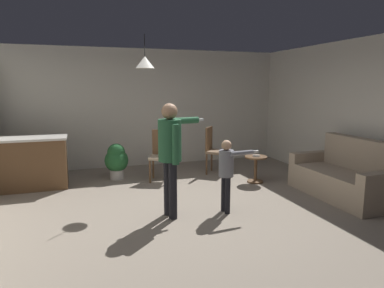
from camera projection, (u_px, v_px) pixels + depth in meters
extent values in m
plane|color=gray|center=(193.00, 209.00, 5.22)|extent=(7.68, 7.68, 0.00)
cube|color=silver|center=(150.00, 108.00, 7.98)|extent=(6.40, 0.10, 2.70)
cube|color=silver|center=(365.00, 115.00, 5.99)|extent=(0.10, 6.40, 2.70)
cube|color=tan|center=(341.00, 184.00, 5.73)|extent=(0.86, 1.45, 0.45)
cube|color=tan|center=(359.00, 154.00, 5.75)|extent=(0.21, 1.44, 0.55)
cube|color=tan|center=(382.00, 193.00, 4.96)|extent=(0.85, 0.19, 0.63)
cube|color=tan|center=(310.00, 168.00, 6.47)|extent=(0.85, 0.19, 0.63)
cylinder|color=brown|center=(324.00, 181.00, 6.62)|extent=(0.05, 0.05, 0.06)
cylinder|color=brown|center=(362.00, 214.00, 4.92)|extent=(0.05, 0.05, 0.06)
cylinder|color=brown|center=(295.00, 184.00, 6.41)|extent=(0.05, 0.05, 0.06)
cube|color=brown|center=(32.00, 164.00, 6.20)|extent=(1.20, 0.60, 0.91)
cube|color=beige|center=(30.00, 138.00, 6.12)|extent=(1.26, 0.66, 0.04)
cylinder|color=brown|center=(256.00, 157.00, 6.58)|extent=(0.44, 0.44, 0.03)
cylinder|color=brown|center=(256.00, 170.00, 6.62)|extent=(0.06, 0.06, 0.49)
cylinder|color=brown|center=(255.00, 181.00, 6.66)|extent=(0.31, 0.31, 0.03)
cylinder|color=black|center=(168.00, 187.00, 4.92)|extent=(0.12, 0.12, 0.82)
cylinder|color=black|center=(173.00, 191.00, 4.77)|extent=(0.12, 0.12, 0.82)
cylinder|color=#265938|center=(170.00, 140.00, 4.73)|extent=(0.33, 0.33, 0.58)
sphere|color=#9E7556|center=(169.00, 111.00, 4.66)|extent=(0.22, 0.22, 0.22)
cylinder|color=#265938|center=(181.00, 121.00, 4.98)|extent=(0.56, 0.19, 0.10)
cube|color=white|center=(199.00, 120.00, 5.12)|extent=(0.13, 0.06, 0.04)
cylinder|color=#265938|center=(176.00, 144.00, 4.57)|extent=(0.10, 0.10, 0.55)
cylinder|color=black|center=(224.00, 193.00, 5.09)|extent=(0.08, 0.08, 0.55)
cylinder|color=black|center=(228.00, 195.00, 4.98)|extent=(0.08, 0.08, 0.55)
cylinder|color=slate|center=(226.00, 163.00, 4.96)|extent=(0.22, 0.22, 0.39)
sphere|color=tan|center=(227.00, 145.00, 4.91)|extent=(0.15, 0.15, 0.15)
cylinder|color=slate|center=(222.00, 163.00, 5.07)|extent=(0.06, 0.06, 0.37)
cylinder|color=slate|center=(242.00, 153.00, 4.89)|extent=(0.37, 0.10, 0.06)
cube|color=white|center=(254.00, 152.00, 4.97)|extent=(0.13, 0.05, 0.04)
cylinder|color=brown|center=(171.00, 168.00, 6.90)|extent=(0.04, 0.04, 0.45)
cylinder|color=brown|center=(153.00, 167.00, 6.92)|extent=(0.04, 0.04, 0.45)
cylinder|color=brown|center=(168.00, 172.00, 6.55)|extent=(0.04, 0.04, 0.45)
cylinder|color=brown|center=(150.00, 172.00, 6.57)|extent=(0.04, 0.04, 0.45)
cube|color=tan|center=(160.00, 157.00, 6.69)|extent=(0.55, 0.55, 0.05)
cube|color=brown|center=(162.00, 142.00, 6.83)|extent=(0.37, 0.18, 0.50)
cylinder|color=brown|center=(212.00, 161.00, 7.52)|extent=(0.04, 0.04, 0.45)
cylinder|color=brown|center=(207.00, 164.00, 7.19)|extent=(0.04, 0.04, 0.45)
cylinder|color=brown|center=(227.00, 162.00, 7.40)|extent=(0.04, 0.04, 0.45)
cylinder|color=brown|center=(223.00, 166.00, 7.07)|extent=(0.04, 0.04, 0.45)
cube|color=#7F664C|center=(217.00, 152.00, 7.25)|extent=(0.59, 0.59, 0.05)
cube|color=brown|center=(209.00, 139.00, 7.27)|extent=(0.27, 0.32, 0.50)
cylinder|color=#B7B2AD|center=(117.00, 174.00, 6.89)|extent=(0.28, 0.28, 0.22)
sphere|color=#235B2D|center=(117.00, 160.00, 6.84)|extent=(0.47, 0.47, 0.47)
sphere|color=#235B2D|center=(116.00, 152.00, 6.81)|extent=(0.35, 0.35, 0.35)
cube|color=white|center=(256.00, 156.00, 6.53)|extent=(0.13, 0.09, 0.04)
cone|color=silver|center=(145.00, 62.00, 5.64)|extent=(0.32, 0.32, 0.20)
cylinder|color=black|center=(145.00, 45.00, 5.60)|extent=(0.01, 0.01, 0.36)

